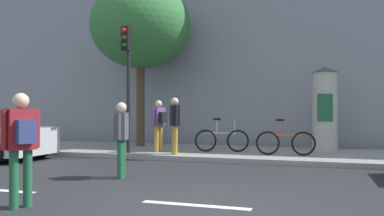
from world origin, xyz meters
The scene contains 13 objects.
ground_plane centered at (0.00, 0.00, 0.00)m, with size 80.00×80.00×0.00m, color #232326.
sidewalk_curb centered at (0.00, 7.00, 0.07)m, with size 36.00×4.00×0.15m, color gray.
lane_markings centered at (0.00, 0.00, 0.00)m, with size 25.80×0.16×0.01m.
building_backdrop centered at (0.00, 12.00, 5.66)m, with size 36.00×5.00×11.33m, color gray.
traffic_light centered at (-3.89, 5.24, 2.84)m, with size 0.24×0.45×3.97m.
poster_column centered at (2.04, 8.12, 1.58)m, with size 0.90×0.90×2.83m.
street_tree centered at (-4.57, 7.70, 4.68)m, with size 3.79×3.79×6.16m.
pedestrian_near_pole centered at (-2.33, 1.93, 0.99)m, with size 0.34×0.59×1.69m.
pedestrian_in_red_top centered at (-2.52, -1.00, 1.07)m, with size 0.50×0.56×1.79m.
pedestrian_with_bag centered at (-3.12, 6.01, 1.15)m, with size 0.47×0.59×1.68m.
pedestrian_in_dark_shirt centered at (-2.37, 5.47, 1.19)m, with size 0.43×0.57×1.75m.
bicycle_leaning centered at (-1.17, 6.61, 0.54)m, with size 1.74×0.42×1.09m.
bicycle_upright centered at (0.89, 6.24, 0.54)m, with size 1.77×0.26×1.09m.
Camera 1 is at (1.90, -6.10, 1.53)m, focal length 37.52 mm.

